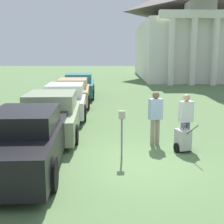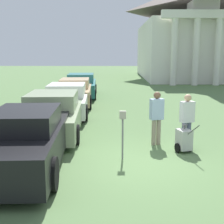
{
  "view_description": "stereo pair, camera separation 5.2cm",
  "coord_description": "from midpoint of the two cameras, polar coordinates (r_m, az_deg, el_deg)",
  "views": [
    {
      "loc": [
        -0.54,
        -7.98,
        2.95
      ],
      "look_at": [
        -0.58,
        1.64,
        1.1
      ],
      "focal_mm": 50.0,
      "sensor_mm": 36.0,
      "label": 1
    },
    {
      "loc": [
        -0.49,
        -7.98,
        2.95
      ],
      "look_at": [
        -0.58,
        1.64,
        1.1
      ],
      "focal_mm": 50.0,
      "sensor_mm": 36.0,
      "label": 2
    }
  ],
  "objects": [
    {
      "name": "person_supervisor",
      "position": [
        9.92,
        13.39,
        -0.99
      ],
      "size": [
        0.47,
        0.34,
        1.69
      ],
      "rotation": [
        0.0,
        0.0,
        3.47
      ],
      "color": "#515670",
      "rests_on": "ground_plane"
    },
    {
      "name": "person_worker",
      "position": [
        10.04,
        8.0,
        -0.51
      ],
      "size": [
        0.47,
        0.34,
        1.73
      ],
      "rotation": [
        0.0,
        0.0,
        3.47
      ],
      "color": "gray",
      "rests_on": "ground_plane"
    },
    {
      "name": "ground_plane",
      "position": [
        8.52,
        3.73,
        -9.39
      ],
      "size": [
        120.0,
        120.0,
        0.0
      ],
      "primitive_type": "plane",
      "color": "#517042"
    },
    {
      "name": "parking_meter",
      "position": [
        8.57,
        1.84,
        -2.56
      ],
      "size": [
        0.18,
        0.09,
        1.38
      ],
      "color": "slate",
      "rests_on": "ground_plane"
    },
    {
      "name": "parked_car_white",
      "position": [
        15.05,
        -8.34,
        2.15
      ],
      "size": [
        2.21,
        5.11,
        1.48
      ],
      "rotation": [
        0.0,
        0.0,
        0.05
      ],
      "color": "silver",
      "rests_on": "ground_plane"
    },
    {
      "name": "parked_car_tan",
      "position": [
        17.95,
        -6.97,
        3.63
      ],
      "size": [
        2.11,
        5.25,
        1.48
      ],
      "rotation": [
        0.0,
        0.0,
        0.05
      ],
      "color": "tan",
      "rests_on": "ground_plane"
    },
    {
      "name": "equipment_cart",
      "position": [
        9.59,
        12.89,
        -4.9
      ],
      "size": [
        0.53,
        1.0,
        1.0
      ],
      "rotation": [
        0.0,
        0.0,
        0.31
      ],
      "color": "#B2B2AD",
      "rests_on": "ground_plane"
    },
    {
      "name": "parked_car_teal",
      "position": [
        21.19,
        -5.87,
        4.76
      ],
      "size": [
        2.21,
        5.22,
        1.53
      ],
      "rotation": [
        0.0,
        0.0,
        0.05
      ],
      "color": "#23666B",
      "rests_on": "ground_plane"
    },
    {
      "name": "parked_car_black",
      "position": [
        8.43,
        -15.25,
        -4.8
      ],
      "size": [
        2.09,
        5.24,
        1.53
      ],
      "rotation": [
        0.0,
        0.0,
        0.05
      ],
      "color": "black",
      "rests_on": "ground_plane"
    },
    {
      "name": "parked_car_sage",
      "position": [
        11.73,
        -10.78,
        -0.4
      ],
      "size": [
        2.26,
        5.33,
        1.51
      ],
      "rotation": [
        0.0,
        0.0,
        0.05
      ],
      "color": "gray",
      "rests_on": "ground_plane"
    },
    {
      "name": "church",
      "position": [
        38.01,
        13.06,
        14.49
      ],
      "size": [
        9.87,
        18.63,
        22.48
      ],
      "color": "silver",
      "rests_on": "ground_plane"
    }
  ]
}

